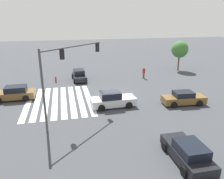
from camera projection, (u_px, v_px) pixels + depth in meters
name	position (u px, v px, depth m)	size (l,w,h in m)	color
ground_plane	(112.00, 97.00, 25.85)	(137.49, 137.49, 0.00)	#3D3F44
crosswalk_markings	(59.00, 101.00, 24.56)	(9.90, 7.25, 0.01)	silver
traffic_signal_mast	(63.00, 68.00, 18.15)	(5.48, 5.48, 6.81)	#47474C
car_0	(112.00, 100.00, 22.79)	(2.20, 4.71, 1.66)	silver
car_1	(14.00, 93.00, 24.74)	(2.15, 4.58, 1.57)	brown
car_2	(184.00, 98.00, 23.45)	(2.17, 4.68, 1.43)	brown
car_3	(79.00, 75.00, 32.34)	(4.29, 2.06, 1.59)	black
car_5	(188.00, 152.00, 14.09)	(4.36, 2.10, 1.44)	black
pedestrian	(144.00, 72.00, 33.30)	(0.41, 0.41, 1.69)	brown
tree_corner_a	(180.00, 49.00, 37.54)	(2.85, 2.85, 5.10)	brown
fire_hydrant	(56.00, 79.00, 31.46)	(0.22, 0.22, 0.86)	red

